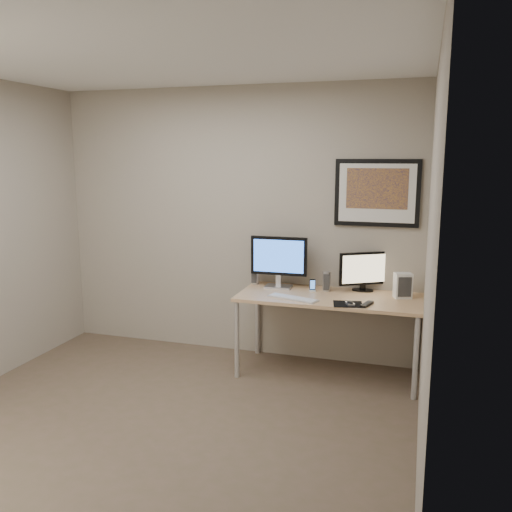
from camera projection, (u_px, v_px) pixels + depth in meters
The scene contains 14 objects.
floor at pixel (159, 428), 3.94m from camera, with size 3.60×3.60×0.00m, color brown.
room at pixel (180, 197), 4.06m from camera, with size 3.60×3.60×3.60m.
desk at pixel (329, 303), 4.80m from camera, with size 1.60×0.70×0.73m.
framed_art at pixel (377, 193), 4.83m from camera, with size 0.75×0.04×0.60m.
monitor_large at pixel (279, 260), 5.03m from camera, with size 0.53×0.18×0.48m.
monitor_tv at pixel (363, 270), 4.91m from camera, with size 0.41×0.26×0.36m.
speaker_left at pixel (256, 275), 5.21m from camera, with size 0.07×0.07×0.18m, color silver.
speaker_right at pixel (327, 281), 4.94m from camera, with size 0.07×0.07×0.18m, color silver.
phone_dock at pixel (312, 285), 4.92m from camera, with size 0.05×0.05×0.12m, color black.
keyboard at pixel (293, 298), 4.68m from camera, with size 0.46×0.12×0.02m, color #B9B9BD.
mousepad at pixel (348, 304), 4.51m from camera, with size 0.24×0.21×0.00m, color black.
mouse at pixel (350, 303), 4.48m from camera, with size 0.05×0.09×0.03m, color black.
remote at pixel (367, 304), 4.48m from camera, with size 0.05×0.18×0.02m, color black.
fan_unit at pixel (403, 286), 4.69m from camera, with size 0.14×0.11×0.22m, color silver.
Camera 1 is at (1.75, -3.27, 1.95)m, focal length 38.00 mm.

